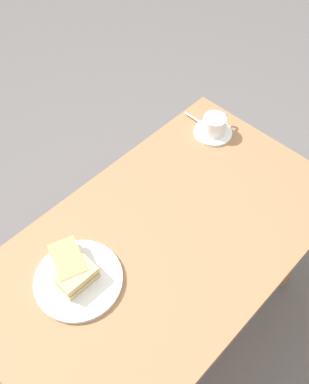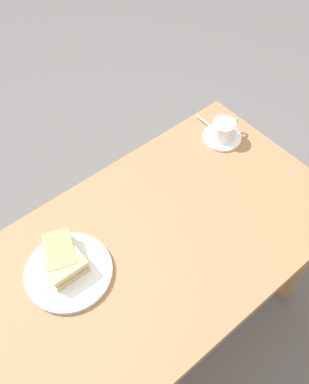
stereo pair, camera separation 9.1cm
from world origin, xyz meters
TOP-DOWN VIEW (x-y plane):
  - ground_plane at (0.00, 0.00)m, footprint 6.00×6.00m
  - dining_table at (0.00, 0.00)m, footprint 1.19×0.69m
  - sandwich_plate at (0.28, -0.08)m, footprint 0.26×0.26m
  - sandwich_front at (0.29, -0.08)m, footprint 0.11×0.07m
  - sandwich_back at (0.27, -0.13)m, footprint 0.12×0.15m
  - coffee_saucer at (-0.46, -0.18)m, footprint 0.15×0.15m
  - coffee_cup at (-0.46, -0.18)m, footprint 0.12×0.09m
  - spoon at (-0.46, -0.26)m, footprint 0.02×0.10m

SIDE VIEW (x-z plane):
  - ground_plane at x=0.00m, z-range 0.00..0.00m
  - dining_table at x=0.00m, z-range 0.26..0.97m
  - coffee_saucer at x=-0.46m, z-range 0.71..0.72m
  - sandwich_plate at x=0.28m, z-range 0.71..0.72m
  - spoon at x=-0.46m, z-range 0.72..0.72m
  - sandwich_front at x=0.29m, z-range 0.72..0.78m
  - sandwich_back at x=0.27m, z-range 0.72..0.78m
  - coffee_cup at x=-0.46m, z-range 0.72..0.79m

